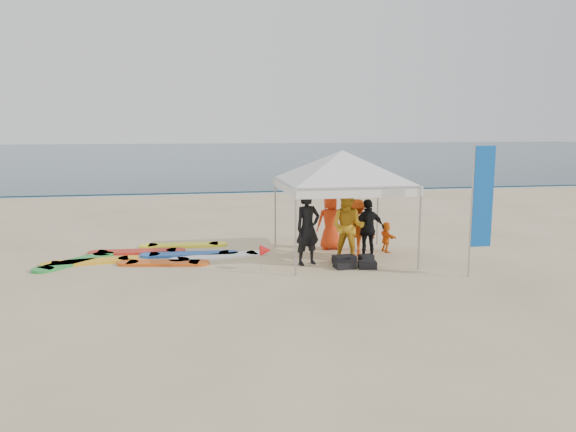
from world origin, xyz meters
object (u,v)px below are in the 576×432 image
(person_black_b, at_px, (368,229))
(feather_flag, at_px, (482,199))
(person_orange_a, at_px, (357,227))
(person_orange_b, at_px, (330,222))
(marker_pennant, at_px, (266,250))
(canopy_tent, at_px, (343,151))
(person_seated, at_px, (386,237))
(surfboard_spread, at_px, (154,256))
(person_black_a, at_px, (308,228))
(person_yellow, at_px, (348,227))

(person_black_b, bearing_deg, feather_flag, 124.83)
(person_orange_a, distance_m, feather_flag, 3.63)
(person_orange_b, bearing_deg, marker_pennant, 45.01)
(person_orange_a, distance_m, canopy_tent, 2.20)
(person_seated, xyz_separation_m, surfboard_spread, (-6.48, 0.50, -0.40))
(person_black_a, distance_m, person_yellow, 1.10)
(person_yellow, relative_size, person_black_b, 1.15)
(person_yellow, height_order, canopy_tent, canopy_tent)
(person_black_a, relative_size, person_seated, 2.20)
(person_orange_a, bearing_deg, surfboard_spread, 22.85)
(person_seated, relative_size, surfboard_spread, 0.15)
(canopy_tent, distance_m, marker_pennant, 3.38)
(person_yellow, bearing_deg, person_orange_a, 90.17)
(person_yellow, height_order, surfboard_spread, person_yellow)
(person_black_b, height_order, marker_pennant, person_black_b)
(person_black_b, height_order, person_orange_b, person_black_b)
(person_black_b, xyz_separation_m, canopy_tent, (-0.68, 0.21, 2.09))
(feather_flag, bearing_deg, person_orange_b, 127.25)
(person_black_b, distance_m, person_seated, 1.12)
(person_orange_a, distance_m, surfboard_spread, 5.62)
(person_black_b, bearing_deg, canopy_tent, -24.22)
(person_orange_b, distance_m, marker_pennant, 3.00)
(person_black_a, height_order, feather_flag, feather_flag)
(person_black_b, distance_m, feather_flag, 3.17)
(canopy_tent, xyz_separation_m, surfboard_spread, (-5.02, 1.00, -2.87))
(person_yellow, xyz_separation_m, person_orange_a, (0.46, 0.71, -0.15))
(person_black_a, xyz_separation_m, person_orange_a, (1.55, 0.79, -0.17))
(marker_pennant, bearing_deg, surfboard_spread, 146.03)
(person_orange_b, distance_m, feather_flag, 4.59)
(person_orange_a, distance_m, person_orange_b, 1.02)
(person_black_b, distance_m, canopy_tent, 2.21)
(feather_flag, height_order, surfboard_spread, feather_flag)
(person_orange_a, xyz_separation_m, person_black_b, (0.18, -0.47, 0.03))
(person_seated, bearing_deg, canopy_tent, 101.72)
(person_orange_a, distance_m, person_black_b, 0.50)
(person_black_a, xyz_separation_m, person_yellow, (1.09, 0.07, -0.02))
(person_orange_a, height_order, feather_flag, feather_flag)
(person_yellow, relative_size, feather_flag, 0.58)
(canopy_tent, bearing_deg, surfboard_spread, 168.72)
(person_orange_b, relative_size, person_seated, 1.86)
(person_black_a, height_order, person_yellow, person_black_a)
(canopy_tent, bearing_deg, person_yellow, -83.76)
(person_black_b, distance_m, person_orange_b, 1.52)
(feather_flag, xyz_separation_m, surfboard_spread, (-7.71, 3.41, -1.84))
(person_orange_a, bearing_deg, marker_pennant, 53.84)
(person_orange_a, xyz_separation_m, canopy_tent, (-0.51, -0.26, 2.12))
(person_black_a, xyz_separation_m, person_black_b, (1.73, 0.32, -0.14))
(person_orange_a, height_order, canopy_tent, canopy_tent)
(person_black_a, bearing_deg, marker_pennant, 179.06)
(person_yellow, distance_m, person_orange_a, 0.86)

